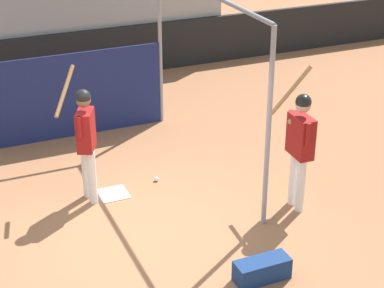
% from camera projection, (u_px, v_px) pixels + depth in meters
% --- Properties ---
extents(ground_plane, '(60.00, 60.00, 0.00)m').
position_uv_depth(ground_plane, '(145.00, 238.00, 8.80)').
color(ground_plane, '#9E6642').
extents(outfield_wall, '(24.00, 0.12, 1.12)m').
position_uv_depth(outfield_wall, '(43.00, 61.00, 13.99)').
color(outfield_wall, black).
rests_on(outfield_wall, ground).
extents(bleacher_section, '(8.70, 2.40, 2.40)m').
position_uv_depth(bleacher_section, '(28.00, 19.00, 14.76)').
color(bleacher_section, '#9E9E99').
rests_on(bleacher_section, ground).
extents(batting_cage, '(3.83, 4.09, 2.91)m').
position_uv_depth(batting_cage, '(69.00, 83.00, 10.69)').
color(batting_cage, gray).
rests_on(batting_cage, ground).
extents(home_plate, '(0.44, 0.44, 0.02)m').
position_uv_depth(home_plate, '(113.00, 194.00, 9.87)').
color(home_plate, white).
rests_on(home_plate, ground).
extents(player_batter, '(0.61, 0.92, 1.94)m').
position_uv_depth(player_batter, '(85.00, 135.00, 9.29)').
color(player_batter, white).
rests_on(player_batter, ground).
extents(player_waiting, '(0.53, 0.81, 2.10)m').
position_uv_depth(player_waiting, '(300.00, 140.00, 9.08)').
color(player_waiting, white).
rests_on(player_waiting, ground).
extents(equipment_bag, '(0.70, 0.28, 0.28)m').
position_uv_depth(equipment_bag, '(262.00, 270.00, 7.92)').
color(equipment_bag, navy).
rests_on(equipment_bag, ground).
extents(baseball, '(0.07, 0.07, 0.07)m').
position_uv_depth(baseball, '(156.00, 179.00, 10.24)').
color(baseball, white).
rests_on(baseball, ground).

